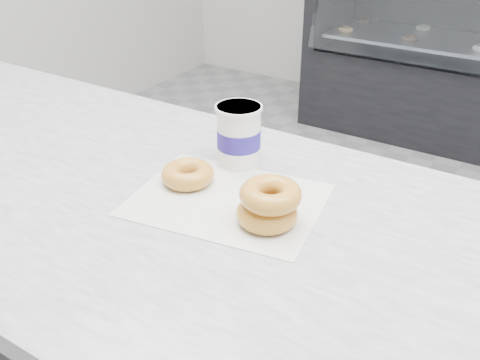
{
  "coord_description": "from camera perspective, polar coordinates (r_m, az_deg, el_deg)",
  "views": [
    {
      "loc": [
        0.24,
        -1.24,
        1.41
      ],
      "look_at": [
        -0.22,
        -0.52,
        0.93
      ],
      "focal_mm": 40.0,
      "sensor_mm": 36.0,
      "label": 1
    }
  ],
  "objects": [
    {
      "name": "donut_stack",
      "position": [
        0.9,
        3.08,
        -2.58
      ],
      "size": [
        0.15,
        0.15,
        0.07
      ],
      "color": "gold",
      "rests_on": "wax_paper"
    },
    {
      "name": "wax_paper",
      "position": [
        0.98,
        -1.33,
        -2.12
      ],
      "size": [
        0.38,
        0.31,
        0.0
      ],
      "primitive_type": "cube",
      "rotation": [
        0.0,
        0.0,
        0.16
      ],
      "color": "silver",
      "rests_on": "counter"
    },
    {
      "name": "donut_single",
      "position": [
        1.03,
        -5.61,
        0.63
      ],
      "size": [
        0.13,
        0.13,
        0.04
      ],
      "primitive_type": "torus",
      "rotation": [
        0.0,
        0.0,
        -0.28
      ],
      "color": "gold",
      "rests_on": "wax_paper"
    },
    {
      "name": "coffee_cup",
      "position": [
        1.08,
        -0.13,
        4.85
      ],
      "size": [
        0.11,
        0.11,
        0.13
      ],
      "rotation": [
        0.0,
        0.0,
        0.27
      ],
      "color": "white",
      "rests_on": "counter"
    }
  ]
}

